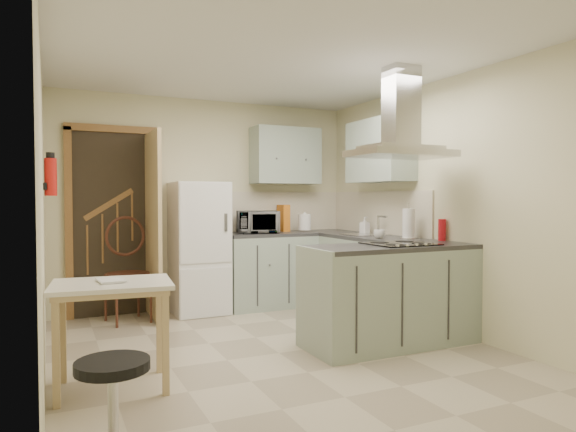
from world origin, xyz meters
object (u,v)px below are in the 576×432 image
peninsula (391,295)px  extractor_hood (401,154)px  bentwood_chair (128,274)px  drop_leaf_table (113,335)px  microwave (258,222)px  stool (113,408)px  fridge (199,248)px

peninsula → extractor_hood: 1.27m
bentwood_chair → drop_leaf_table: bearing=-112.4°
microwave → bentwood_chair: bearing=-164.8°
peninsula → stool: (-2.50, -1.06, -0.20)m
fridge → peninsula: fridge is taller
peninsula → bentwood_chair: 2.76m
extractor_hood → stool: bearing=-157.9°
stool → microwave: bearing=56.4°
fridge → microwave: bearing=-3.0°
fridge → bentwood_chair: 0.85m
fridge → peninsula: 2.35m
peninsula → stool: 2.73m
peninsula → bentwood_chair: size_ratio=1.52×
extractor_hood → bentwood_chair: size_ratio=0.88×
drop_leaf_table → bentwood_chair: (0.37, 1.94, 0.14)m
fridge → peninsula: (1.22, -1.98, -0.30)m
microwave → peninsula: bearing=-62.9°
peninsula → microwave: size_ratio=3.23×
drop_leaf_table → bentwood_chair: 1.98m
peninsula → microwave: (-0.51, 1.94, 0.58)m
extractor_hood → microwave: 2.15m
extractor_hood → drop_leaf_table: (-2.50, -0.07, -1.35)m
microwave → drop_leaf_table: bearing=-120.8°
extractor_hood → microwave: extractor_hood is taller
fridge → stool: size_ratio=2.99×
peninsula → extractor_hood: (0.10, 0.00, 1.27)m
fridge → drop_leaf_table: 2.40m
fridge → peninsula: size_ratio=0.97×
stool → fridge: bearing=67.2°
fridge → drop_leaf_table: bearing=-119.7°
drop_leaf_table → peninsula: bearing=7.8°
peninsula → bentwood_chair: bentwood_chair is taller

